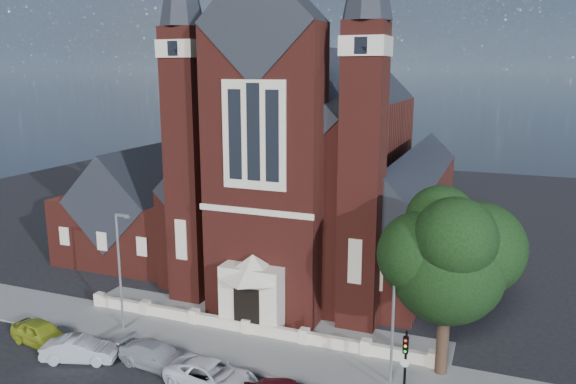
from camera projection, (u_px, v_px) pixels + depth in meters
name	position (u px, v px, depth m)	size (l,w,h in m)	color
ground	(293.00, 288.00, 44.85)	(120.00, 120.00, 0.00)	black
pavement_strip	(234.00, 347.00, 35.29)	(60.00, 5.00, 0.12)	slate
forecourt_paving	(260.00, 321.00, 38.93)	(26.00, 3.00, 0.14)	slate
forecourt_wall	(247.00, 334.00, 37.11)	(24.00, 0.40, 0.90)	beige
church	(325.00, 171.00, 50.33)	(20.01, 34.90, 29.20)	#541D16
parish_hall	(145.00, 213.00, 52.41)	(12.00, 12.20, 10.24)	#541D16
street_tree	(449.00, 261.00, 30.43)	(6.40, 6.60, 10.70)	black
street_lamp_left	(120.00, 265.00, 36.67)	(1.16, 0.22, 8.09)	gray
street_lamp_right	(395.00, 306.00, 30.27)	(1.16, 0.22, 8.09)	gray
traffic_signal	(405.00, 357.00, 28.95)	(0.28, 0.42, 4.00)	black
car_lime_van	(41.00, 333.00, 35.53)	(1.81, 4.49, 1.53)	#96A320
car_silver_a	(80.00, 350.00, 33.52)	(1.54, 4.42, 1.46)	#A3A7AB
car_silver_b	(157.00, 355.00, 32.87)	(1.98, 4.88, 1.41)	#A2A3A9
car_white_suv	(212.00, 376.00, 30.60)	(2.48, 5.37, 1.49)	white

